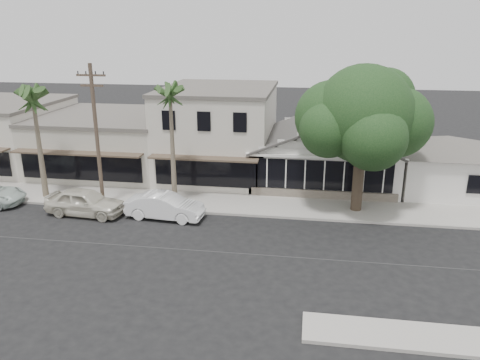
% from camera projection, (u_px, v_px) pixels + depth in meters
% --- Properties ---
extents(ground, '(140.00, 140.00, 0.00)m').
position_uv_depth(ground, '(227.00, 253.00, 23.95)').
color(ground, black).
rests_on(ground, ground).
extents(sidewalk_north, '(90.00, 3.50, 0.15)m').
position_uv_depth(sidewalk_north, '(127.00, 198.00, 31.41)').
color(sidewalk_north, '#9E9991').
rests_on(sidewalk_north, ground).
extents(corner_shop, '(10.40, 8.60, 5.10)m').
position_uv_depth(corner_shop, '(324.00, 148.00, 34.13)').
color(corner_shop, white).
rests_on(corner_shop, ground).
extents(side_cottage, '(6.00, 6.00, 3.00)m').
position_uv_depth(side_cottage, '(443.00, 171.00, 32.39)').
color(side_cottage, white).
rests_on(side_cottage, ground).
extents(row_building_near, '(8.00, 10.00, 6.50)m').
position_uv_depth(row_building_near, '(219.00, 133.00, 36.05)').
color(row_building_near, beige).
rests_on(row_building_near, ground).
extents(row_building_midnear, '(10.00, 10.00, 4.20)m').
position_uv_depth(row_building_midnear, '(110.00, 143.00, 37.69)').
color(row_building_midnear, '#B1AC9F').
rests_on(row_building_midnear, ground).
extents(utility_pole, '(1.80, 0.24, 9.00)m').
position_uv_depth(utility_pole, '(97.00, 134.00, 28.63)').
color(utility_pole, brown).
rests_on(utility_pole, ground).
extents(car_0, '(4.99, 2.33, 1.65)m').
position_uv_depth(car_0, '(85.00, 202.00, 28.56)').
color(car_0, beige).
rests_on(car_0, ground).
extents(car_1, '(4.82, 2.03, 1.55)m').
position_uv_depth(car_1, '(165.00, 206.00, 28.06)').
color(car_1, white).
rests_on(car_1, ground).
extents(shade_tree, '(8.17, 7.39, 9.06)m').
position_uv_depth(shade_tree, '(362.00, 116.00, 27.69)').
color(shade_tree, '#4A3D2D').
rests_on(shade_tree, ground).
extents(palm_east, '(2.57, 2.57, 8.24)m').
position_uv_depth(palm_east, '(170.00, 96.00, 27.95)').
color(palm_east, '#726651').
rests_on(palm_east, ground).
extents(palm_mid, '(3.47, 3.47, 7.96)m').
position_uv_depth(palm_mid, '(33.00, 97.00, 29.51)').
color(palm_mid, '#726651').
rests_on(palm_mid, ground).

